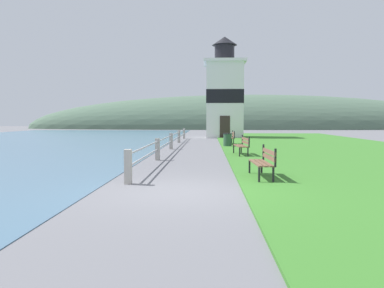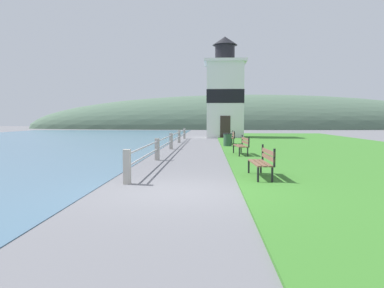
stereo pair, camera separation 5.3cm
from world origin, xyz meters
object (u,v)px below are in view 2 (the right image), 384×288
park_bench_midway (242,144)px  trash_bin (228,140)px  park_bench_near (263,161)px  lighthouse (225,94)px  park_bench_far (231,137)px

park_bench_midway → trash_bin: park_bench_midway is taller
park_bench_near → lighthouse: (-0.09, 24.39, 3.46)m
park_bench_far → park_bench_near: bearing=90.0°
park_bench_near → park_bench_midway: bearing=-92.6°
park_bench_near → lighthouse: size_ratio=0.18×
park_bench_near → trash_bin: bearing=-90.7°
park_bench_near → park_bench_midway: 6.76m
park_bench_near → park_bench_midway: size_ratio=0.97×
trash_bin → park_bench_midway: bearing=-85.9°
park_bench_near → park_bench_far: size_ratio=1.03×
park_bench_far → trash_bin: 1.73m
lighthouse → trash_bin: (-0.30, -12.04, -3.58)m
park_bench_midway → park_bench_far: bearing=-94.5°
park_bench_midway → trash_bin: bearing=-90.9°
park_bench_midway → trash_bin: size_ratio=2.10×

